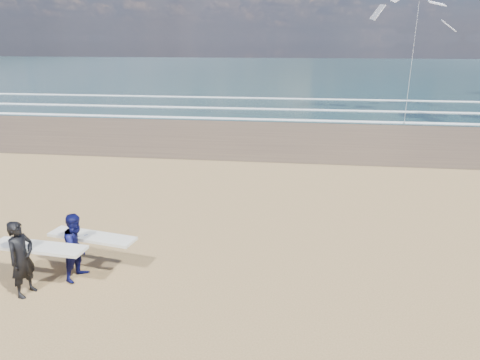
# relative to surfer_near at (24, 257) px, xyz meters

# --- Properties ---
(ocean) EXTENTS (220.00, 100.00, 0.02)m
(ocean) POSITION_rel_surfer_near_xyz_m (19.62, 71.30, -0.89)
(ocean) COLOR #1A3739
(ocean) RESTS_ON ground
(foam_breakers) EXTENTS (220.00, 11.70, 0.05)m
(foam_breakers) POSITION_rel_surfer_near_xyz_m (19.62, 27.40, -0.85)
(foam_breakers) COLOR white
(foam_breakers) RESTS_ON ground
(surfer_near) EXTENTS (2.24, 1.06, 1.76)m
(surfer_near) POSITION_rel_surfer_near_xyz_m (0.00, 0.00, 0.00)
(surfer_near) COLOR black
(surfer_near) RESTS_ON ground
(surfer_far) EXTENTS (2.26, 1.26, 1.63)m
(surfer_far) POSITION_rel_surfer_near_xyz_m (0.84, 0.82, -0.07)
(surfer_far) COLOR #0C0E43
(surfer_far) RESTS_ON ground
(kite_1) EXTENTS (5.95, 4.75, 9.57)m
(kite_1) POSITION_rel_surfer_near_xyz_m (13.67, 24.40, 4.47)
(kite_1) COLOR slate
(kite_1) RESTS_ON ground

